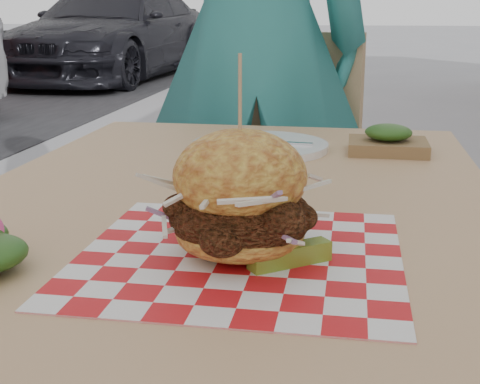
{
  "coord_description": "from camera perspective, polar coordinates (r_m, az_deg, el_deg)",
  "views": [
    {
      "loc": [
        -0.12,
        -0.73,
        1.02
      ],
      "look_at": [
        -0.24,
        -0.03,
        0.82
      ],
      "focal_mm": 50.0,
      "sensor_mm": 36.0,
      "label": 1
    }
  ],
  "objects": [
    {
      "name": "place_setting",
      "position": [
        1.32,
        1.7,
        3.94
      ],
      "size": [
        0.27,
        0.27,
        0.02
      ],
      "color": "white",
      "rests_on": "patio_table"
    },
    {
      "name": "paper_liner",
      "position": [
        0.76,
        -0.0,
        -5.39
      ],
      "size": [
        0.36,
        0.36,
        0.0
      ],
      "primitive_type": "cube",
      "color": "red",
      "rests_on": "patio_table"
    },
    {
      "name": "car_dark",
      "position": [
        10.19,
        -10.68,
        13.24
      ],
      "size": [
        2.23,
        4.74,
        1.34
      ],
      "primitive_type": "imported",
      "rotation": [
        0.0,
        0.0,
        -0.08
      ],
      "color": "black",
      "rests_on": "ground"
    },
    {
      "name": "patio_chair",
      "position": [
        2.05,
        5.02,
        2.18
      ],
      "size": [
        0.51,
        0.52,
        0.95
      ],
      "rotation": [
        0.0,
        0.0,
        -0.23
      ],
      "color": "tan",
      "rests_on": "ground"
    },
    {
      "name": "patio_table",
      "position": [
        1.03,
        -0.84,
        -4.3
      ],
      "size": [
        0.8,
        1.2,
        0.75
      ],
      "color": "tan",
      "rests_on": "ground"
    },
    {
      "name": "sandwich",
      "position": [
        0.74,
        -0.0,
        -0.82
      ],
      "size": [
        0.2,
        0.2,
        0.22
      ],
      "color": "gold",
      "rests_on": "paper_liner"
    },
    {
      "name": "diner",
      "position": [
        1.95,
        1.15,
        12.9
      ],
      "size": [
        0.74,
        0.54,
        1.87
      ],
      "primitive_type": "imported",
      "rotation": [
        0.0,
        0.0,
        3.29
      ],
      "color": "teal",
      "rests_on": "ground"
    },
    {
      "name": "kraft_tray",
      "position": [
        1.32,
        12.52,
        4.25
      ],
      "size": [
        0.15,
        0.12,
        0.06
      ],
      "color": "brown",
      "rests_on": "patio_table"
    },
    {
      "name": "pickle_spear",
      "position": [
        0.73,
        4.29,
        -5.39
      ],
      "size": [
        0.09,
        0.07,
        0.02
      ],
      "primitive_type": "cube",
      "rotation": [
        0.0,
        0.0,
        0.65
      ],
      "color": "olive",
      "rests_on": "paper_liner"
    }
  ]
}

